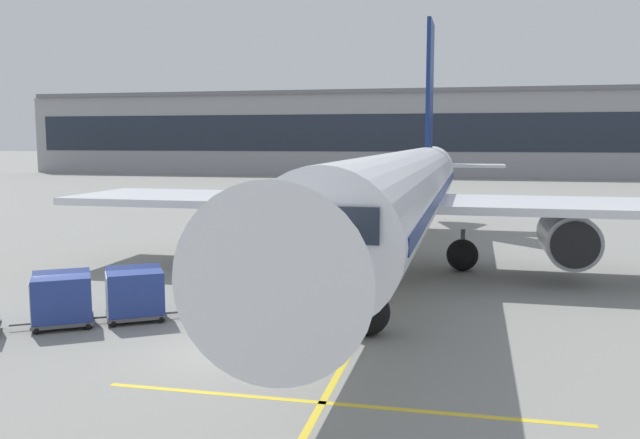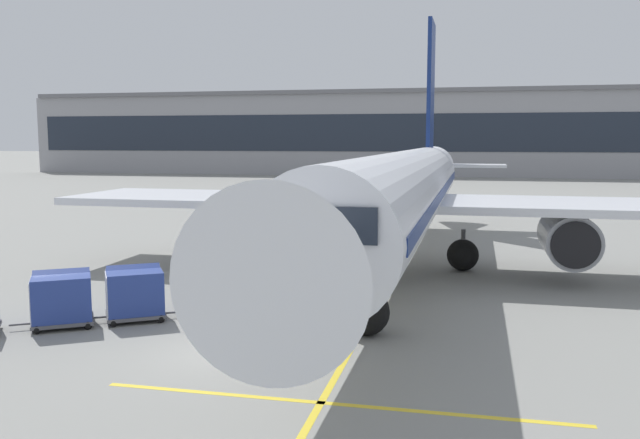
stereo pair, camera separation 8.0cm
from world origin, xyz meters
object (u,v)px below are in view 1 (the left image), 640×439
(baggage_cart_third, at_px, (62,298))
(safety_cone_engine_keepout, at_px, (228,267))
(safety_cone_nose_mark, at_px, (250,268))
(baggage_cart_lead, at_px, (211,288))
(ground_crew_by_loader, at_px, (233,292))
(safety_cone_wingtip, at_px, (270,262))
(parked_airplane, at_px, (403,193))
(ground_crew_by_carts, at_px, (302,283))
(belt_loader, at_px, (285,278))
(baggage_cart_second, at_px, (135,292))
(ground_crew_marshaller, at_px, (309,277))

(baggage_cart_third, distance_m, safety_cone_engine_keepout, 10.00)
(safety_cone_engine_keepout, xyz_separation_m, safety_cone_nose_mark, (1.18, -0.22, 0.02))
(baggage_cart_lead, relative_size, ground_crew_by_loader, 1.56)
(safety_cone_nose_mark, bearing_deg, safety_cone_wingtip, 80.95)
(safety_cone_wingtip, height_order, safety_cone_nose_mark, safety_cone_nose_mark)
(ground_crew_by_loader, xyz_separation_m, safety_cone_engine_keepout, (-3.04, 7.62, -0.64))
(parked_airplane, height_order, ground_crew_by_carts, parked_airplane)
(belt_loader, bearing_deg, baggage_cart_third, -140.50)
(baggage_cart_third, bearing_deg, safety_cone_engine_keepout, 75.99)
(baggage_cart_second, bearing_deg, parked_airplane, 51.97)
(baggage_cart_third, height_order, safety_cone_nose_mark, baggage_cart_third)
(ground_crew_by_carts, bearing_deg, baggage_cart_second, -153.71)
(belt_loader, distance_m, ground_crew_marshaller, 1.03)
(parked_airplane, xyz_separation_m, ground_crew_marshaller, (-3.01, -6.95, -2.84))
(parked_airplane, bearing_deg, safety_cone_engine_keepout, -163.07)
(baggage_cart_second, distance_m, safety_cone_nose_mark, 8.31)
(baggage_cart_third, distance_m, safety_cone_nose_mark, 10.14)
(belt_loader, distance_m, safety_cone_nose_mark, 5.06)
(parked_airplane, height_order, baggage_cart_lead, parked_airplane)
(baggage_cart_lead, relative_size, safety_cone_engine_keepout, 3.69)
(safety_cone_nose_mark, bearing_deg, baggage_cart_lead, -83.19)
(parked_airplane, bearing_deg, baggage_cart_third, -130.81)
(ground_crew_by_carts, bearing_deg, belt_loader, 128.33)
(belt_loader, relative_size, ground_crew_by_loader, 3.01)
(baggage_cart_third, relative_size, safety_cone_wingtip, 4.49)
(parked_airplane, height_order, safety_cone_wingtip, parked_airplane)
(safety_cone_nose_mark, bearing_deg, ground_crew_by_loader, -75.87)
(baggage_cart_lead, bearing_deg, baggage_cart_second, -152.01)
(ground_crew_by_carts, distance_m, safety_cone_nose_mark, 6.71)
(baggage_cart_third, height_order, safety_cone_engine_keepout, baggage_cart_third)
(baggage_cart_second, bearing_deg, ground_crew_marshaller, 35.31)
(baggage_cart_second, bearing_deg, ground_crew_by_carts, 26.29)
(parked_airplane, xyz_separation_m, ground_crew_by_loader, (-5.02, -10.07, -2.84))
(baggage_cart_lead, height_order, safety_cone_engine_keepout, baggage_cart_lead)
(belt_loader, relative_size, ground_crew_marshaller, 3.01)
(ground_crew_by_loader, bearing_deg, baggage_cart_second, -167.86)
(parked_airplane, xyz_separation_m, safety_cone_wingtip, (-6.55, -0.58, -3.54))
(parked_airplane, relative_size, belt_loader, 8.30)
(ground_crew_by_loader, bearing_deg, belt_loader, 73.07)
(parked_airplane, bearing_deg, ground_crew_marshaller, -113.41)
(ground_crew_by_loader, bearing_deg, parked_airplane, 63.51)
(baggage_cart_lead, distance_m, baggage_cart_third, 5.12)
(belt_loader, distance_m, baggage_cart_third, 8.36)
(baggage_cart_second, xyz_separation_m, baggage_cart_third, (-2.03, -1.33, 0.00))
(belt_loader, height_order, baggage_cart_second, belt_loader)
(baggage_cart_second, relative_size, ground_crew_by_loader, 1.56)
(safety_cone_engine_keepout, bearing_deg, safety_cone_wingtip, 51.09)
(baggage_cart_lead, xyz_separation_m, safety_cone_wingtip, (-0.49, 8.96, -0.71))
(ground_crew_by_loader, xyz_separation_m, safety_cone_nose_mark, (-1.86, 7.40, -0.62))
(parked_airplane, distance_m, safety_cone_engine_keepout, 9.12)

